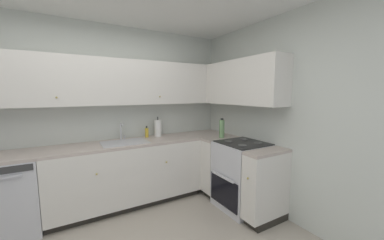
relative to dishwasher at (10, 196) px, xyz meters
The scene contains 15 objects.
wall_back 1.28m from the dishwasher, 19.73° to the left, with size 4.21×0.05×2.56m, color silver.
wall_right 3.42m from the dishwasher, 25.86° to the right, with size 0.05×3.60×2.56m, color silver.
dishwasher is the anchor object (origin of this frame).
lower_cabinets_back 1.33m from the dishwasher, ahead, with size 2.06×0.62×0.88m.
countertop_back 1.41m from the dishwasher, ahead, with size 3.26×0.60×0.04m, color #B7A89E.
lower_cabinets_right 2.80m from the dishwasher, 17.68° to the right, with size 0.62×1.13×0.88m.
countertop_right 2.83m from the dishwasher, 17.70° to the right, with size 0.60×1.13×0.03m.
oven_range 2.82m from the dishwasher, 18.13° to the right, with size 0.68×0.62×1.06m.
upper_cabinets_back 1.76m from the dishwasher, ahead, with size 2.94×0.34×0.62m.
upper_cabinets_right 3.14m from the dishwasher, 10.91° to the right, with size 0.32×1.68×0.62m.
sink 1.36m from the dishwasher, ahead, with size 0.61×0.40×0.10m.
faucet 1.44m from the dishwasher, ahead, with size 0.07×0.16×0.25m.
soap_bottle 1.77m from the dishwasher, ahead, with size 0.05×0.05×0.18m.
paper_towel_roll 1.95m from the dishwasher, ahead, with size 0.11×0.11×0.32m.
oil_bottle 2.76m from the dishwasher, ahead, with size 0.08×0.08×0.30m.
Camera 1 is at (-0.30, -1.60, 1.60)m, focal length 20.38 mm.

